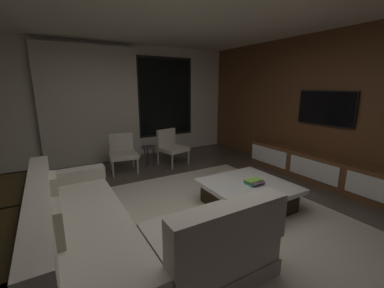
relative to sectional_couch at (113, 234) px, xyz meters
name	(u,v)px	position (x,y,z in m)	size (l,w,h in m)	color
floor	(193,227)	(1.00, 0.12, -0.29)	(9.20, 9.20, 0.00)	#473D33
back_wall_with_window	(113,103)	(0.94, 3.73, 1.05)	(6.60, 0.30, 2.70)	beige
media_wall	(343,109)	(4.06, 0.12, 1.06)	(0.12, 7.80, 2.70)	brown
area_rug	(220,223)	(1.35, 0.02, -0.28)	(3.20, 3.80, 0.01)	beige
sectional_couch	(113,234)	(0.00, 0.00, 0.00)	(1.98, 2.50, 0.82)	#A49C8C
coffee_table	(248,195)	(1.97, 0.17, -0.10)	(1.16, 1.16, 0.36)	black
book_stack_on_coffee_table	(254,182)	(2.04, 0.13, 0.11)	(0.26, 0.22, 0.07)	#3DAF98
accent_chair_near_window	(171,145)	(1.91, 2.65, 0.14)	(0.66, 0.67, 0.78)	#B2ADA0
accent_chair_by_curtain	(122,151)	(0.83, 2.70, 0.14)	(0.61, 0.63, 0.78)	#B2ADA0
side_stool	(149,150)	(1.40, 2.68, 0.08)	(0.32, 0.32, 0.46)	#333338
media_console	(323,170)	(3.77, 0.17, -0.04)	(0.46, 3.10, 0.52)	brown
mounted_tv	(326,108)	(3.95, 0.37, 1.06)	(0.05, 1.07, 0.62)	black
console_table_behind_couch	(0,245)	(-0.91, 0.13, 0.12)	(0.40, 2.10, 0.74)	black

